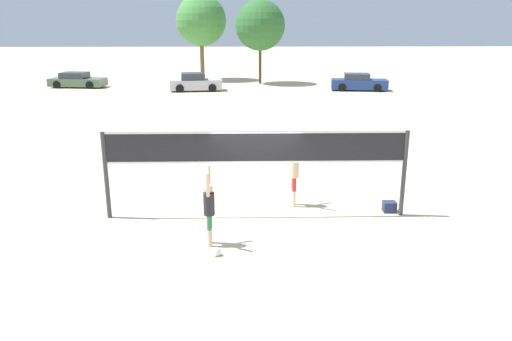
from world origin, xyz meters
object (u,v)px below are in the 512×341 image
at_px(parked_car_mid, 195,83).
at_px(player_blocker, 294,169).
at_px(volleyball, 217,251).
at_px(gear_bag, 389,207).
at_px(volleyball_net, 256,156).
at_px(tree_right_cluster, 260,25).
at_px(parked_car_far, 77,81).
at_px(tree_left_cluster, 201,20).
at_px(player_spiker, 209,206).
at_px(parked_car_near, 359,83).

bearing_deg(parked_car_mid, player_blocker, -84.41).
relative_size(volleyball, gear_bag, 0.57).
distance_m(volleyball_net, tree_right_cluster, 32.37).
height_order(gear_bag, parked_car_far, parked_car_far).
bearing_deg(parked_car_mid, volleyball_net, -87.15).
bearing_deg(tree_left_cluster, parked_car_mid, -89.72).
bearing_deg(volleyball, tree_left_cluster, 95.05).
distance_m(player_spiker, parked_car_mid, 29.46).
relative_size(player_blocker, tree_left_cluster, 0.28).
relative_size(parked_car_mid, parked_car_far, 0.90).
bearing_deg(tree_left_cluster, player_spiker, -85.17).
bearing_deg(volleyball, parked_car_near, 71.43).
relative_size(parked_car_far, tree_left_cluster, 0.61).
height_order(volleyball, tree_right_cluster, tree_right_cluster).
bearing_deg(gear_bag, tree_right_cluster, 95.16).
xyz_separation_m(volleyball_net, gear_bag, (3.98, 0.27, -1.66)).
bearing_deg(tree_right_cluster, gear_bag, -84.84).
relative_size(player_blocker, parked_car_mid, 0.52).
bearing_deg(volleyball, tree_right_cluster, 86.52).
height_order(volleyball, tree_left_cluster, tree_left_cluster).
xyz_separation_m(volleyball_net, parked_car_mid, (-4.31, 27.38, -1.17)).
distance_m(volleyball, parked_car_far, 35.10).
bearing_deg(parked_car_near, volleyball, -100.53).
distance_m(player_blocker, volleyball, 4.17).
xyz_separation_m(player_blocker, tree_left_cluster, (-5.53, 34.40, 4.32)).
distance_m(tree_left_cluster, tree_right_cluster, 6.27).
xyz_separation_m(gear_bag, tree_left_cluster, (-8.33, 34.99, 5.35)).
distance_m(player_spiker, parked_car_far, 34.45).
bearing_deg(gear_bag, parked_car_near, 79.46).
distance_m(player_spiker, parked_car_near, 30.97).
height_order(volleyball_net, parked_car_mid, volleyball_net).
bearing_deg(volleyball_net, player_blocker, 35.89).
relative_size(volleyball, parked_car_far, 0.04).
height_order(player_spiker, parked_car_near, player_spiker).
bearing_deg(parked_car_near, tree_right_cluster, 156.50).
bearing_deg(tree_left_cluster, parked_car_near, -30.68).
distance_m(player_blocker, parked_car_mid, 27.10).
distance_m(volleyball_net, parked_car_far, 33.24).
bearing_deg(tree_left_cluster, gear_bag, -76.61).
height_order(volleyball, parked_car_far, parked_car_far).
height_order(volleyball_net, player_spiker, volleyball_net).
relative_size(player_spiker, volleyball, 9.49).
distance_m(player_spiker, volleyball, 1.15).
xyz_separation_m(player_spiker, volleyball, (0.20, -0.62, -0.94)).
relative_size(volleyball, tree_right_cluster, 0.03).
xyz_separation_m(player_spiker, parked_car_near, (10.23, 29.23, -0.42)).
distance_m(volleyball_net, tree_left_cluster, 35.71).
relative_size(parked_car_near, tree_right_cluster, 0.65).
relative_size(player_blocker, gear_bag, 6.01).
bearing_deg(player_spiker, parked_car_near, -19.28).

